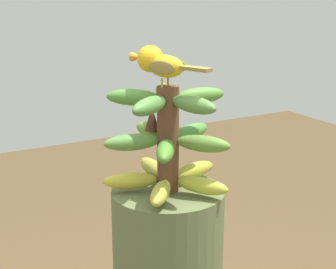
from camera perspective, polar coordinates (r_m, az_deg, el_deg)
name	(u,v)px	position (r m, az deg, el deg)	size (l,w,h in m)	color
banana_bunch	(168,139)	(1.29, -0.04, -0.50)	(0.31, 0.31, 0.26)	brown
perched_bird	(159,63)	(1.26, -0.97, 7.54)	(0.10, 0.22, 0.09)	#C68933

